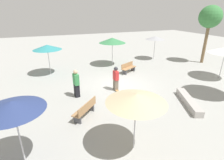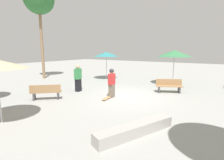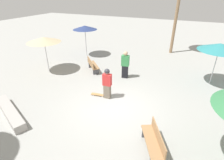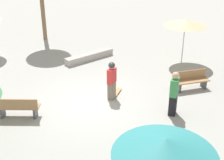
{
  "view_description": "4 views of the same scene",
  "coord_description": "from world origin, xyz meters",
  "px_view_note": "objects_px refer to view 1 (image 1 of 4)",
  "views": [
    {
      "loc": [
        10.59,
        -4.88,
        5.05
      ],
      "look_at": [
        1.15,
        -1.1,
        1.0
      ],
      "focal_mm": 28.0,
      "sensor_mm": 36.0,
      "label": 1
    },
    {
      "loc": [
        8.75,
        4.78,
        2.69
      ],
      "look_at": [
        0.63,
        -0.58,
        1.01
      ],
      "focal_mm": 28.0,
      "sensor_mm": 36.0,
      "label": 2
    },
    {
      "loc": [
        -2.78,
        6.42,
        5.07
      ],
      "look_at": [
        0.12,
        -0.09,
        1.39
      ],
      "focal_mm": 28.0,
      "sensor_mm": 36.0,
      "label": 3
    },
    {
      "loc": [
        -9.59,
        -5.97,
        6.36
      ],
      "look_at": [
        0.41,
        -0.74,
        0.98
      ],
      "focal_mm": 50.0,
      "sensor_mm": 36.0,
      "label": 4
    }
  ],
  "objects_px": {
    "concrete_ledge": "(188,101)",
    "bystander_watching": "(76,84)",
    "bench_far": "(128,68)",
    "shade_umbrella_tan": "(136,98)",
    "shade_umbrella_teal": "(47,47)",
    "bench_near": "(85,109)",
    "shade_umbrella_navy": "(12,106)",
    "shade_umbrella_green": "(112,40)",
    "palm_tree_far_back": "(210,18)",
    "skateboard": "(119,92)",
    "skater_main": "(116,78)",
    "shade_umbrella_grey": "(155,38)"
  },
  "relations": [
    {
      "from": "concrete_ledge",
      "to": "bystander_watching",
      "type": "distance_m",
      "value": 6.72
    },
    {
      "from": "concrete_ledge",
      "to": "bench_far",
      "type": "relative_size",
      "value": 1.77
    },
    {
      "from": "shade_umbrella_tan",
      "to": "bench_far",
      "type": "bearing_deg",
      "value": 154.52
    },
    {
      "from": "shade_umbrella_teal",
      "to": "bench_near",
      "type": "bearing_deg",
      "value": 9.23
    },
    {
      "from": "shade_umbrella_navy",
      "to": "bench_near",
      "type": "bearing_deg",
      "value": 128.51
    },
    {
      "from": "shade_umbrella_green",
      "to": "bench_near",
      "type": "bearing_deg",
      "value": -30.42
    },
    {
      "from": "bench_near",
      "to": "palm_tree_far_back",
      "type": "distance_m",
      "value": 15.22
    },
    {
      "from": "shade_umbrella_green",
      "to": "shade_umbrella_navy",
      "type": "distance_m",
      "value": 12.5
    },
    {
      "from": "concrete_ledge",
      "to": "shade_umbrella_tan",
      "type": "xyz_separation_m",
      "value": [
        1.89,
        -4.6,
        2.02
      ]
    },
    {
      "from": "bench_far",
      "to": "bystander_watching",
      "type": "bearing_deg",
      "value": 3.31
    },
    {
      "from": "bench_far",
      "to": "shade_umbrella_navy",
      "type": "height_order",
      "value": "shade_umbrella_navy"
    },
    {
      "from": "palm_tree_far_back",
      "to": "bystander_watching",
      "type": "xyz_separation_m",
      "value": [
        2.91,
        -13.63,
        -3.53
      ]
    },
    {
      "from": "skateboard",
      "to": "bench_near",
      "type": "relative_size",
      "value": 0.56
    },
    {
      "from": "skater_main",
      "to": "bystander_watching",
      "type": "height_order",
      "value": "bystander_watching"
    },
    {
      "from": "shade_umbrella_tan",
      "to": "palm_tree_far_back",
      "type": "distance_m",
      "value": 15.06
    },
    {
      "from": "skater_main",
      "to": "palm_tree_far_back",
      "type": "bearing_deg",
      "value": 101.19
    },
    {
      "from": "bench_near",
      "to": "concrete_ledge",
      "type": "bearing_deg",
      "value": -53.2
    },
    {
      "from": "skateboard",
      "to": "shade_umbrella_grey",
      "type": "xyz_separation_m",
      "value": [
        -6.45,
        7.07,
        2.27
      ]
    },
    {
      "from": "skateboard",
      "to": "palm_tree_far_back",
      "type": "xyz_separation_m",
      "value": [
        -3.45,
        10.97,
        4.35
      ]
    },
    {
      "from": "shade_umbrella_grey",
      "to": "shade_umbrella_tan",
      "type": "distance_m",
      "value": 14.07
    },
    {
      "from": "shade_umbrella_navy",
      "to": "shade_umbrella_tan",
      "type": "bearing_deg",
      "value": 79.66
    },
    {
      "from": "shade_umbrella_grey",
      "to": "shade_umbrella_tan",
      "type": "xyz_separation_m",
      "value": [
        11.17,
        -8.56,
        -0.13
      ]
    },
    {
      "from": "skater_main",
      "to": "bench_far",
      "type": "bearing_deg",
      "value": 136.6
    },
    {
      "from": "shade_umbrella_teal",
      "to": "bystander_watching",
      "type": "xyz_separation_m",
      "value": [
        5.01,
        1.27,
        -1.41
      ]
    },
    {
      "from": "skater_main",
      "to": "shade_umbrella_tan",
      "type": "bearing_deg",
      "value": -19.25
    },
    {
      "from": "bench_near",
      "to": "bench_far",
      "type": "relative_size",
      "value": 0.9
    },
    {
      "from": "shade_umbrella_navy",
      "to": "palm_tree_far_back",
      "type": "height_order",
      "value": "palm_tree_far_back"
    },
    {
      "from": "skateboard",
      "to": "shade_umbrella_teal",
      "type": "distance_m",
      "value": 7.16
    },
    {
      "from": "bench_near",
      "to": "shade_umbrella_green",
      "type": "relative_size",
      "value": 0.55
    },
    {
      "from": "bench_near",
      "to": "bystander_watching",
      "type": "bearing_deg",
      "value": 44.6
    },
    {
      "from": "bench_far",
      "to": "palm_tree_far_back",
      "type": "xyz_separation_m",
      "value": [
        0.01,
        8.56,
        3.98
      ]
    },
    {
      "from": "shade_umbrella_green",
      "to": "bench_far",
      "type": "bearing_deg",
      "value": 9.47
    },
    {
      "from": "bench_near",
      "to": "shade_umbrella_green",
      "type": "distance_m",
      "value": 9.47
    },
    {
      "from": "shade_umbrella_teal",
      "to": "bystander_watching",
      "type": "height_order",
      "value": "shade_umbrella_teal"
    },
    {
      "from": "shade_umbrella_tan",
      "to": "shade_umbrella_navy",
      "type": "bearing_deg",
      "value": -100.34
    },
    {
      "from": "concrete_ledge",
      "to": "shade_umbrella_navy",
      "type": "bearing_deg",
      "value": -82.11
    },
    {
      "from": "shade_umbrella_navy",
      "to": "shade_umbrella_teal",
      "type": "bearing_deg",
      "value": 171.28
    },
    {
      "from": "skater_main",
      "to": "shade_umbrella_navy",
      "type": "bearing_deg",
      "value": -53.45
    },
    {
      "from": "shade_umbrella_teal",
      "to": "shade_umbrella_green",
      "type": "distance_m",
      "value": 5.92
    },
    {
      "from": "shade_umbrella_tan",
      "to": "bystander_watching",
      "type": "bearing_deg",
      "value": -167.46
    },
    {
      "from": "skater_main",
      "to": "bench_near",
      "type": "xyz_separation_m",
      "value": [
        2.41,
        -2.69,
        -0.47
      ]
    },
    {
      "from": "concrete_ledge",
      "to": "shade_umbrella_grey",
      "type": "xyz_separation_m",
      "value": [
        -9.28,
        3.95,
        2.15
      ]
    },
    {
      "from": "skater_main",
      "to": "shade_umbrella_tan",
      "type": "xyz_separation_m",
      "value": [
        5.25,
        -1.46,
        1.31
      ]
    },
    {
      "from": "shade_umbrella_teal",
      "to": "shade_umbrella_grey",
      "type": "height_order",
      "value": "shade_umbrella_grey"
    },
    {
      "from": "concrete_ledge",
      "to": "bench_far",
      "type": "xyz_separation_m",
      "value": [
        -6.29,
        -0.71,
        0.24
      ]
    },
    {
      "from": "shade_umbrella_grey",
      "to": "skateboard",
      "type": "bearing_deg",
      "value": -47.62
    },
    {
      "from": "skater_main",
      "to": "bench_near",
      "type": "distance_m",
      "value": 3.64
    },
    {
      "from": "skater_main",
      "to": "concrete_ledge",
      "type": "xyz_separation_m",
      "value": [
        3.36,
        3.14,
        -0.71
      ]
    },
    {
      "from": "concrete_ledge",
      "to": "shade_umbrella_grey",
      "type": "height_order",
      "value": "shade_umbrella_grey"
    },
    {
      "from": "shade_umbrella_grey",
      "to": "palm_tree_far_back",
      "type": "distance_m",
      "value": 5.34
    }
  ]
}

